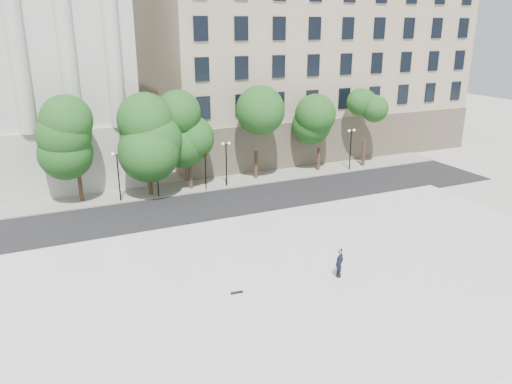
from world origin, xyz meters
TOP-DOWN VIEW (x-y plane):
  - ground at (0.00, 0.00)m, footprint 160.00×160.00m
  - plaza at (0.00, 3.00)m, footprint 44.00×22.00m
  - street at (0.00, 18.00)m, footprint 60.00×8.00m
  - far_sidewalk at (0.00, 24.00)m, footprint 60.00×4.00m
  - building_east at (20.00, 38.91)m, footprint 36.00×26.15m
  - traffic_light_west at (-1.65, 22.30)m, footprint 1.05×1.80m
  - traffic_light_east at (2.80, 22.30)m, footprint 0.48×1.73m
  - person_lying at (4.18, 2.41)m, footprint 1.43×1.84m
  - skateboard at (-1.99, 3.17)m, footprint 0.70×0.23m
  - street_trees at (3.32, 23.59)m, footprint 33.13×5.36m
  - lamp_posts at (0.56, 22.60)m, footprint 37.47×0.28m

SIDE VIEW (x-z plane):
  - ground at x=0.00m, z-range 0.00..0.00m
  - street at x=0.00m, z-range 0.00..0.02m
  - far_sidewalk at x=0.00m, z-range 0.00..0.12m
  - plaza at x=0.00m, z-range 0.00..0.45m
  - skateboard at x=-1.99m, z-range 0.45..0.52m
  - person_lying at x=4.18m, z-range 0.45..0.93m
  - lamp_posts at x=0.56m, z-range 0.75..5.19m
  - traffic_light_east at x=2.80m, z-range 1.59..5.78m
  - traffic_light_west at x=-1.65m, z-range 1.61..5.83m
  - street_trees at x=3.32m, z-range 1.23..9.25m
  - building_east at x=20.00m, z-range -0.36..22.64m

